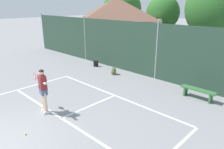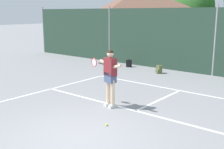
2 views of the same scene
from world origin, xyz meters
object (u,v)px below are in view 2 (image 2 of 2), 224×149
Objects in this scene: tennis_player at (110,73)px; backpack_olive at (159,69)px; backpack_black at (129,63)px; tennis_ball at (107,125)px.

backpack_olive is (-1.40, 5.53, -0.92)m from tennis_player.
backpack_black is 1.00× the size of backpack_olive.
tennis_player reaches higher than backpack_olive.
tennis_player reaches higher than backpack_black.
tennis_ball is 0.14× the size of backpack_black.
tennis_ball is (0.95, -1.29, -1.08)m from tennis_player.
backpack_olive is (2.17, -0.42, 0.00)m from backpack_black.
backpack_black reaches higher than tennis_ball.
backpack_black is at bearing 169.08° from backpack_olive.
backpack_olive is at bearing -10.92° from backpack_black.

